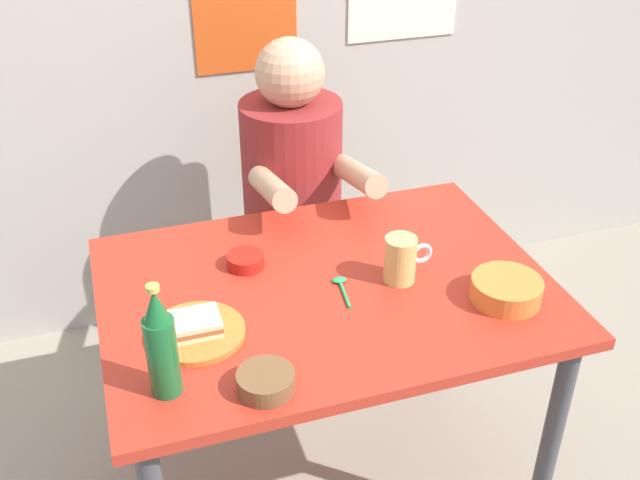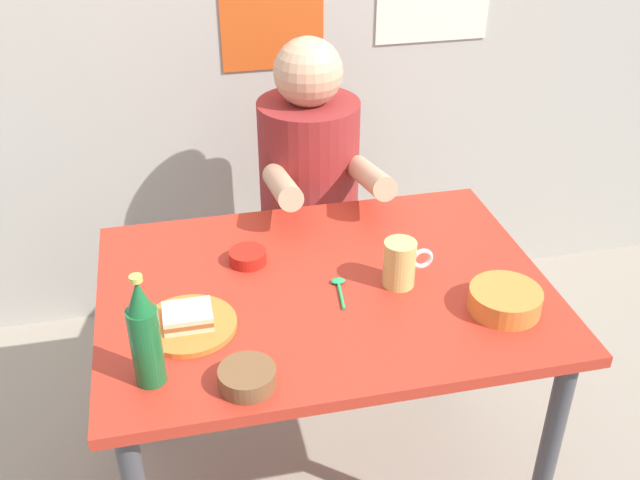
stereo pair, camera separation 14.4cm
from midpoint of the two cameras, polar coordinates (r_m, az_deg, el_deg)
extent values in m
cube|color=#B72D1E|center=(1.84, 2.59, -3.91)|extent=(1.10, 0.80, 0.03)
cylinder|color=#3F3F44|center=(2.02, 19.11, -16.05)|extent=(0.05, 0.05, 0.71)
cylinder|color=#3F3F44|center=(2.29, -11.96, -8.07)|extent=(0.05, 0.05, 0.71)
cylinder|color=#3F3F44|center=(2.46, 11.48, -4.87)|extent=(0.05, 0.05, 0.71)
cylinder|color=#4C4C51|center=(2.65, 0.79, -5.02)|extent=(0.08, 0.08, 0.41)
cylinder|color=brown|center=(2.53, 0.83, -0.93)|extent=(0.34, 0.34, 0.04)
cylinder|color=maroon|center=(2.39, 0.88, 4.73)|extent=(0.32, 0.32, 0.52)
sphere|color=tan|center=(2.25, 0.96, 12.81)|extent=(0.21, 0.21, 0.21)
cylinder|color=tan|center=(2.09, -0.98, 4.13)|extent=(0.07, 0.31, 0.14)
cylinder|color=tan|center=(2.15, 5.83, 4.81)|extent=(0.07, 0.31, 0.14)
cylinder|color=orange|center=(1.70, -7.72, -6.60)|extent=(0.22, 0.22, 0.01)
cube|color=beige|center=(1.69, -7.75, -6.25)|extent=(0.11, 0.09, 0.01)
cube|color=#9E592D|center=(1.69, -7.78, -5.93)|extent=(0.11, 0.09, 0.01)
cube|color=beige|center=(1.68, -7.80, -5.61)|extent=(0.11, 0.09, 0.01)
cylinder|color=#D1BC66|center=(1.81, 8.42, -1.87)|extent=(0.08, 0.08, 0.12)
torus|color=silver|center=(1.83, 10.14, -1.48)|extent=(0.06, 0.01, 0.06)
cylinder|color=#19602D|center=(1.52, -10.61, -8.15)|extent=(0.06, 0.06, 0.18)
cone|color=#19602D|center=(1.45, -11.09, -4.35)|extent=(0.05, 0.05, 0.07)
cylinder|color=#BFB74C|center=(1.43, -11.26, -3.02)|extent=(0.03, 0.03, 0.01)
cylinder|color=orange|center=(1.80, 16.34, -4.54)|extent=(0.17, 0.17, 0.05)
cylinder|color=#B25B2D|center=(1.79, 16.40, -4.22)|extent=(0.14, 0.14, 0.02)
cylinder|color=#B21E14|center=(1.90, -3.46, -1.36)|extent=(0.10, 0.10, 0.03)
cylinder|color=maroon|center=(1.90, -3.46, -1.17)|extent=(0.08, 0.08, 0.02)
cylinder|color=brown|center=(1.53, -2.93, -10.64)|extent=(0.12, 0.12, 0.04)
cylinder|color=brown|center=(1.53, -2.94, -10.39)|extent=(0.10, 0.10, 0.02)
cylinder|color=#26A559|center=(1.79, 3.94, -4.34)|extent=(0.02, 0.11, 0.01)
ellipsoid|color=#26A559|center=(1.83, 3.67, -3.28)|extent=(0.04, 0.02, 0.01)
camera|label=1|loc=(0.07, -87.72, 1.41)|focal=41.44mm
camera|label=2|loc=(0.07, 92.28, -1.41)|focal=41.44mm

